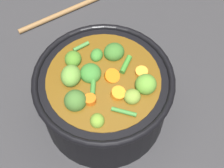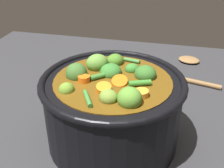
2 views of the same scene
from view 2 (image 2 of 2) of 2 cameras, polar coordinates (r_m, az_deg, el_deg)
The scene contains 3 objects.
ground_plane at distance 0.57m, azimuth 0.13°, elevation -11.02°, with size 1.10×1.10×0.00m, color #2D2D30.
cooking_pot at distance 0.53m, azimuth 0.13°, elevation -4.92°, with size 0.27×0.27×0.16m.
wooden_spoon at distance 0.86m, azimuth 14.52°, elevation 3.34°, with size 0.23×0.20×0.01m.
Camera 2 is at (0.10, -0.43, 0.37)m, focal length 44.71 mm.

